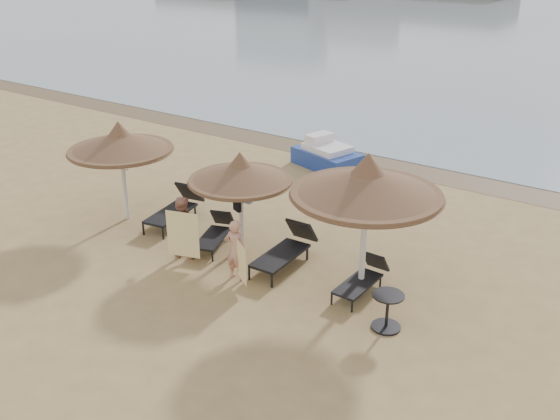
% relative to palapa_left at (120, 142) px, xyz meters
% --- Properties ---
extents(ground, '(160.00, 160.00, 0.00)m').
position_rel_palapa_left_xyz_m(ground, '(3.84, -1.15, -2.23)').
color(ground, '#A78852').
rests_on(ground, ground).
extents(wet_sand_strip, '(200.00, 1.60, 0.01)m').
position_rel_palapa_left_xyz_m(wet_sand_strip, '(3.84, 8.25, -2.23)').
color(wet_sand_strip, brown).
rests_on(wet_sand_strip, ground).
extents(palapa_left, '(2.83, 2.83, 2.80)m').
position_rel_palapa_left_xyz_m(palapa_left, '(0.00, 0.00, 0.00)').
color(palapa_left, silver).
rests_on(palapa_left, ground).
extents(palapa_center, '(2.58, 2.58, 2.55)m').
position_rel_palapa_left_xyz_m(palapa_center, '(3.74, 0.39, -0.20)').
color(palapa_center, silver).
rests_on(palapa_center, ground).
extents(palapa_right, '(3.25, 3.25, 3.22)m').
position_rel_palapa_left_xyz_m(palapa_right, '(7.19, 0.26, 0.33)').
color(palapa_right, silver).
rests_on(palapa_right, ground).
extents(lounger_far_left, '(1.03, 2.16, 0.93)m').
position_rel_palapa_left_xyz_m(lounger_far_left, '(1.25, 0.66, -1.82)').
color(lounger_far_left, black).
rests_on(lounger_far_left, ground).
extents(lounger_near_left, '(1.08, 1.77, 0.75)m').
position_rel_palapa_left_xyz_m(lounger_near_left, '(3.05, 0.18, -1.89)').
color(lounger_near_left, black).
rests_on(lounger_near_left, ground).
extents(lounger_near_right, '(0.76, 2.10, 0.93)m').
position_rel_palapa_left_xyz_m(lounger_near_right, '(5.14, 0.34, -1.82)').
color(lounger_near_right, black).
rests_on(lounger_near_right, ground).
extents(lounger_far_right, '(0.60, 1.69, 0.75)m').
position_rel_palapa_left_xyz_m(lounger_far_right, '(7.23, 0.27, -1.90)').
color(lounger_far_right, black).
rests_on(lounger_far_right, ground).
extents(side_table, '(0.64, 0.64, 0.78)m').
position_rel_palapa_left_xyz_m(side_table, '(8.30, -0.76, -1.87)').
color(side_table, black).
rests_on(side_table, ground).
extents(person_left, '(0.98, 0.83, 1.81)m').
position_rel_palapa_left_xyz_m(person_left, '(2.79, -0.74, -1.33)').
color(person_left, tan).
rests_on(person_left, ground).
extents(person_right, '(0.82, 0.56, 1.71)m').
position_rel_palapa_left_xyz_m(person_right, '(4.58, -0.90, -1.38)').
color(person_right, tan).
rests_on(person_right, ground).
extents(towel_left, '(0.80, 0.26, 1.16)m').
position_rel_palapa_left_xyz_m(towel_left, '(3.14, -1.09, -1.43)').
color(towel_left, yellow).
rests_on(towel_left, ground).
extents(towel_right, '(0.56, 0.39, 0.93)m').
position_rel_palapa_left_xyz_m(towel_right, '(4.93, -1.15, -1.59)').
color(towel_right, yellow).
rests_on(towel_right, ground).
extents(bag_patterned, '(0.34, 0.11, 0.43)m').
position_rel_palapa_left_xyz_m(bag_patterned, '(3.74, 0.57, -0.83)').
color(bag_patterned, white).
rests_on(bag_patterned, ground).
extents(bag_dark, '(0.28, 0.19, 0.38)m').
position_rel_palapa_left_xyz_m(bag_dark, '(3.74, 0.23, -0.96)').
color(bag_dark, black).
rests_on(bag_dark, ground).
extents(pedal_boat, '(2.58, 1.94, 1.07)m').
position_rel_palapa_left_xyz_m(pedal_boat, '(2.36, 6.89, -1.84)').
color(pedal_boat, navy).
rests_on(pedal_boat, ground).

